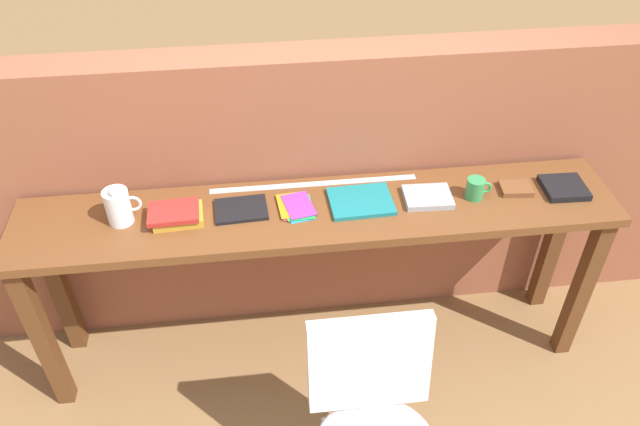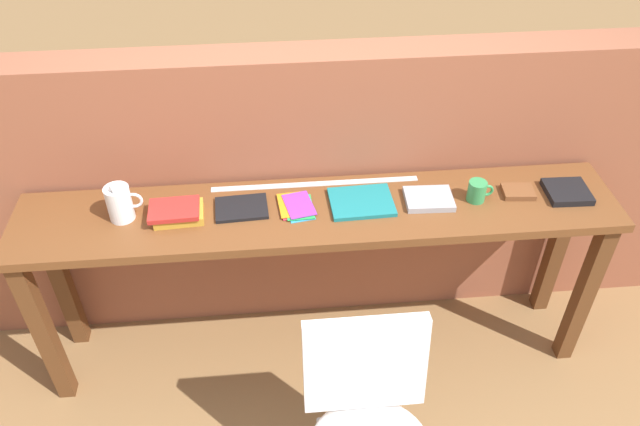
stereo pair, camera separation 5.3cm
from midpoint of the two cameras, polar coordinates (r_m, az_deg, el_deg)
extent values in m
plane|color=olive|center=(3.02, 0.07, -16.39)|extent=(40.00, 40.00, 0.00)
cube|color=#935138|center=(2.93, -1.44, 1.95)|extent=(6.00, 0.20, 1.42)
cube|color=brown|center=(2.58, -0.72, 0.02)|extent=(2.50, 0.44, 0.04)
cube|color=#5B341A|center=(2.93, -24.48, -10.43)|extent=(0.07, 0.07, 0.84)
cube|color=#5B341A|center=(3.09, 22.33, -6.46)|extent=(0.07, 0.07, 0.84)
cube|color=#5B341A|center=(3.14, -23.27, -6.00)|extent=(0.07, 0.07, 0.84)
cube|color=#5B341A|center=(3.29, 20.09, -2.53)|extent=(0.07, 0.07, 0.84)
cube|color=white|center=(2.27, 3.87, -13.50)|extent=(0.44, 0.11, 0.40)
cylinder|color=white|center=(2.59, -18.53, 0.54)|extent=(0.10, 0.10, 0.15)
cone|color=white|center=(2.51, -19.02, 1.65)|extent=(0.04, 0.03, 0.04)
torus|color=white|center=(2.57, -17.32, 0.82)|extent=(0.07, 0.01, 0.07)
cube|color=gold|center=(2.57, -13.41, -0.29)|extent=(0.20, 0.15, 0.04)
cube|color=red|center=(2.55, -13.85, 0.07)|extent=(0.21, 0.15, 0.02)
cube|color=black|center=(2.57, -7.82, 0.33)|extent=(0.22, 0.17, 0.01)
cube|color=#3399D8|center=(2.56, -2.57, 0.37)|extent=(0.13, 0.18, 0.00)
cube|color=#E5334C|center=(2.57, -2.98, 0.63)|extent=(0.14, 0.18, 0.00)
cube|color=green|center=(2.56, -2.54, 0.48)|extent=(0.12, 0.16, 0.00)
cube|color=orange|center=(2.57, -3.05, 0.74)|extent=(0.14, 0.17, 0.00)
cube|color=purple|center=(2.56, -2.56, 0.72)|extent=(0.14, 0.18, 0.00)
cube|color=#19757A|center=(2.59, 3.16, 1.07)|extent=(0.27, 0.22, 0.02)
cube|color=#9E9EA3|center=(2.64, 9.25, 1.44)|extent=(0.20, 0.16, 0.03)
cylinder|color=#338C4C|center=(2.67, 13.44, 2.19)|extent=(0.08, 0.08, 0.09)
torus|color=#338C4C|center=(2.69, 14.33, 2.25)|extent=(0.06, 0.01, 0.06)
cube|color=brown|center=(2.77, 16.93, 2.15)|extent=(0.14, 0.11, 0.02)
cube|color=black|center=(2.84, 20.92, 2.18)|extent=(0.18, 0.18, 0.03)
cube|color=silver|center=(2.69, -1.16, 2.66)|extent=(0.90, 0.03, 0.00)
camera|label=1|loc=(0.03, -90.61, -0.50)|focal=35.00mm
camera|label=2|loc=(0.03, 89.39, 0.50)|focal=35.00mm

